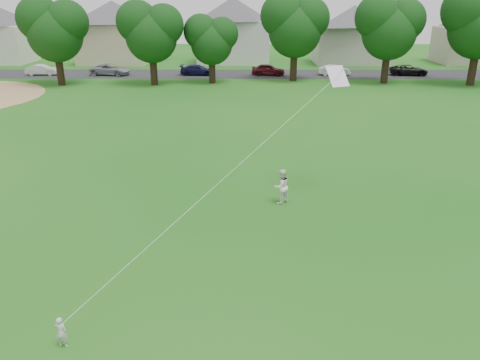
{
  "coord_description": "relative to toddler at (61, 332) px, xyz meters",
  "views": [
    {
      "loc": [
        1.21,
        -13.44,
        8.34
      ],
      "look_at": [
        1.14,
        2.0,
        2.3
      ],
      "focal_mm": 35.0,
      "sensor_mm": 36.0,
      "label": 1
    }
  ],
  "objects": [
    {
      "name": "kite",
      "position": [
        4.29,
        5.14,
        2.51
      ],
      "size": [
        4.92,
        5.67,
        14.16
      ],
      "color": "silver",
      "rests_on": "ground"
    },
    {
      "name": "street",
      "position": [
        3.37,
        45.85,
        -0.44
      ],
      "size": [
        90.0,
        7.0,
        0.01
      ],
      "primitive_type": "cube",
      "color": "#2D2D30",
      "rests_on": "ground"
    },
    {
      "name": "ground",
      "position": [
        3.37,
        3.85,
        -0.44
      ],
      "size": [
        160.0,
        160.0,
        0.0
      ],
      "primitive_type": "plane",
      "color": "#135513",
      "rests_on": "ground"
    },
    {
      "name": "older_boy",
      "position": [
        6.27,
        9.01,
        0.33
      ],
      "size": [
        0.95,
        0.9,
        1.54
      ],
      "primitive_type": "imported",
      "rotation": [
        0.0,
        0.0,
        3.73
      ],
      "color": "white",
      "rests_on": "ground"
    },
    {
      "name": "house_row",
      "position": [
        3.07,
        55.85,
        4.32
      ],
      "size": [
        76.16,
        14.26,
        9.94
      ],
      "color": "white",
      "rests_on": "ground"
    },
    {
      "name": "tree_row",
      "position": [
        8.05,
        39.35,
        5.5
      ],
      "size": [
        80.58,
        8.6,
        9.94
      ],
      "color": "black",
      "rests_on": "ground"
    },
    {
      "name": "toddler",
      "position": [
        0.0,
        0.0,
        0.0
      ],
      "size": [
        0.35,
        0.26,
        0.88
      ],
      "primitive_type": "imported",
      "rotation": [
        0.0,
        0.0,
        2.99
      ],
      "color": "silver",
      "rests_on": "ground"
    },
    {
      "name": "parked_cars",
      "position": [
        -0.44,
        44.85,
        0.17
      ],
      "size": [
        53.67,
        2.66,
        1.28
      ],
      "color": "black",
      "rests_on": "ground"
    }
  ]
}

